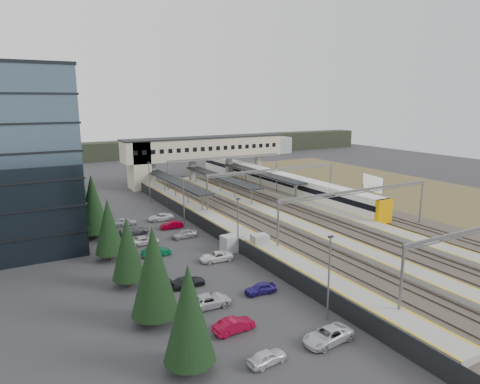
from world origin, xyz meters
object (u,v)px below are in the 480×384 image
relay_cabin_far (260,242)px  footbridge (195,151)px  train (273,180)px  billboard (372,184)px  relay_cabin_near (232,243)px

relay_cabin_far → footbridge: 49.33m
train → relay_cabin_far: bearing=-126.0°
footbridge → billboard: 42.03m
relay_cabin_far → train: (23.28, 32.00, 1.25)m
footbridge → train: 20.66m
relay_cabin_far → billboard: bearing=20.5°
train → billboard: size_ratio=10.89×
relay_cabin_near → billboard: (37.90, 11.75, 2.40)m
relay_cabin_near → footbridge: footbridge is taller
relay_cabin_far → footbridge: size_ratio=0.06×
relay_cabin_far → footbridge: (10.98, 47.59, 6.93)m
footbridge → relay_cabin_far: bearing=-103.0°
footbridge → billboard: bearing=-56.4°
relay_cabin_near → relay_cabin_far: (3.79, -1.03, -0.11)m
footbridge → train: bearing=-51.7°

